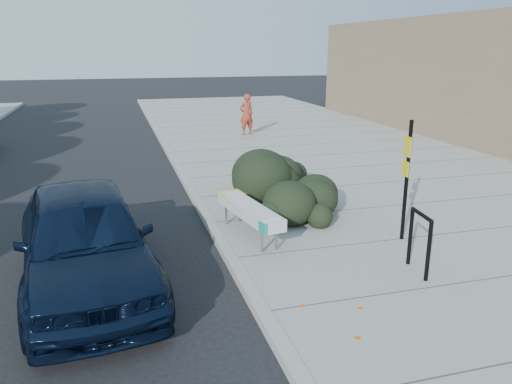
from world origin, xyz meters
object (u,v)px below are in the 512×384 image
at_px(sign_post, 406,173).
at_px(bike_rack, 420,237).
at_px(bench, 249,211).
at_px(pedestrian, 246,114).
at_px(sedan_navy, 85,239).

bearing_deg(sign_post, bike_rack, -105.06).
xyz_separation_m(bench, pedestrian, (3.10, 11.91, 0.34)).
bearing_deg(sign_post, bench, 167.66).
bearing_deg(bike_rack, sign_post, 75.42).
distance_m(sedan_navy, pedestrian, 14.45).
distance_m(bike_rack, sedan_navy, 5.56).
bearing_deg(bike_rack, sedan_navy, 173.90).
bearing_deg(pedestrian, sedan_navy, 54.15).
xyz_separation_m(sign_post, sedan_navy, (-5.98, -0.15, -0.66)).
bearing_deg(sign_post, sedan_navy, -171.87).
bearing_deg(sedan_navy, bench, 13.07).
relative_size(sign_post, pedestrian, 1.35).
bearing_deg(sedan_navy, sign_post, -5.81).
bearing_deg(sign_post, pedestrian, 95.79).
distance_m(bench, pedestrian, 12.31).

